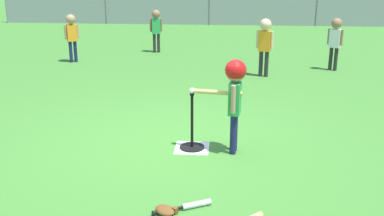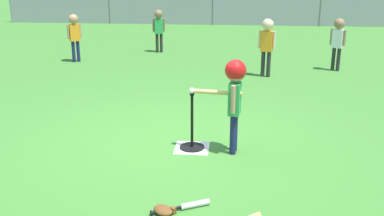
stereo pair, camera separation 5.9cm
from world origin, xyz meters
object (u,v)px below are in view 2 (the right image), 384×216
at_px(spare_bat_silver, 189,206).
at_px(fielder_deep_right, 267,40).
at_px(fielder_deep_center, 74,31).
at_px(batter_child, 235,87).
at_px(baseball_on_tee, 192,91).
at_px(batting_tee, 192,139).
at_px(glove_tossed_aside, 164,210).
at_px(fielder_near_left, 159,25).
at_px(fielder_deep_left, 338,37).

bearing_deg(spare_bat_silver, fielder_deep_right, 78.96).
relative_size(fielder_deep_right, fielder_deep_center, 1.06).
xyz_separation_m(batter_child, spare_bat_silver, (-0.42, -1.43, -0.82)).
bearing_deg(baseball_on_tee, batting_tee, 0.00).
height_order(fielder_deep_right, glove_tossed_aside, fielder_deep_right).
bearing_deg(glove_tossed_aside, fielder_near_left, 99.54).
height_order(batter_child, fielder_deep_left, batter_child).
xyz_separation_m(fielder_deep_left, fielder_deep_center, (-6.04, 0.37, -0.01)).
bearing_deg(batting_tee, fielder_deep_left, 59.48).
bearing_deg(baseball_on_tee, spare_bat_silver, -85.82).
distance_m(batter_child, fielder_deep_right, 4.11).
height_order(batting_tee, fielder_deep_left, fielder_deep_left).
distance_m(baseball_on_tee, fielder_deep_right, 4.16).
relative_size(fielder_deep_center, fielder_near_left, 1.01).
distance_m(fielder_deep_left, spare_bat_silver, 6.77).
bearing_deg(fielder_deep_right, spare_bat_silver, -101.04).
distance_m(fielder_deep_right, fielder_deep_center, 4.59).
relative_size(fielder_deep_center, spare_bat_silver, 2.00).
distance_m(batter_child, glove_tossed_aside, 1.87).
bearing_deg(baseball_on_tee, fielder_deep_left, 59.48).
bearing_deg(batter_child, glove_tossed_aside, -112.81).
xyz_separation_m(batting_tee, batter_child, (0.53, -0.08, 0.73)).
bearing_deg(fielder_deep_center, baseball_on_tee, -57.01).
distance_m(baseball_on_tee, fielder_near_left, 6.60).
xyz_separation_m(baseball_on_tee, glove_tossed_aside, (-0.12, -1.62, -0.74)).
distance_m(batting_tee, glove_tossed_aside, 1.63).
xyz_separation_m(fielder_near_left, glove_tossed_aside, (1.35, -8.06, -0.69)).
relative_size(fielder_deep_left, fielder_deep_right, 0.95).
distance_m(batting_tee, batter_child, 0.91).
bearing_deg(batting_tee, glove_tossed_aside, -94.35).
height_order(baseball_on_tee, fielder_near_left, fielder_near_left).
height_order(batter_child, fielder_deep_right, fielder_deep_right).
distance_m(fielder_deep_left, fielder_deep_right, 1.73).
bearing_deg(fielder_deep_right, glove_tossed_aside, -103.10).
xyz_separation_m(fielder_deep_left, fielder_deep_right, (-1.58, -0.70, 0.04)).
distance_m(fielder_deep_center, fielder_near_left, 2.27).
bearing_deg(baseball_on_tee, fielder_near_left, 102.93).
distance_m(fielder_deep_left, fielder_near_left, 4.59).
height_order(baseball_on_tee, batter_child, batter_child).
bearing_deg(fielder_deep_left, glove_tossed_aside, -114.57).
distance_m(fielder_deep_right, fielder_near_left, 3.62).
relative_size(baseball_on_tee, fielder_near_left, 0.07).
relative_size(batting_tee, batter_child, 0.62).
relative_size(fielder_deep_left, fielder_near_left, 1.03).
height_order(batter_child, fielder_near_left, batter_child).
bearing_deg(fielder_deep_center, batter_child, -53.41).
xyz_separation_m(baseball_on_tee, batter_child, (0.53, -0.08, 0.08)).
xyz_separation_m(fielder_near_left, spare_bat_silver, (1.59, -7.94, -0.69)).
distance_m(batting_tee, fielder_deep_left, 5.47).
xyz_separation_m(batting_tee, spare_bat_silver, (0.11, -1.51, -0.09)).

